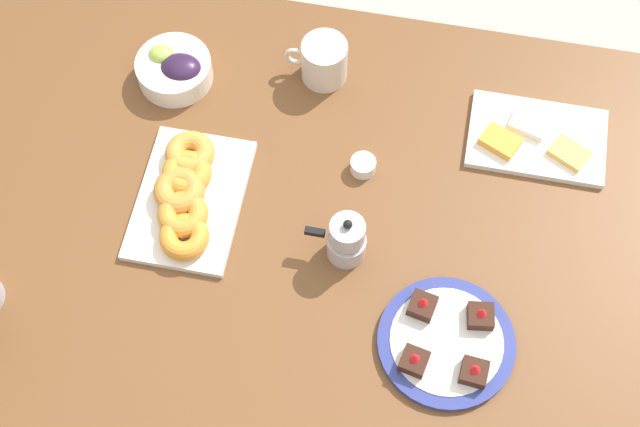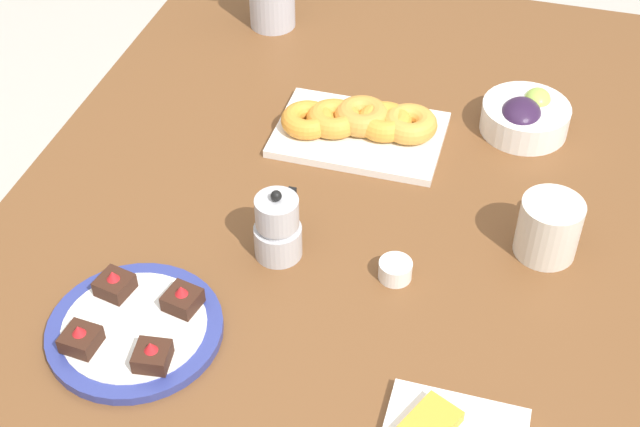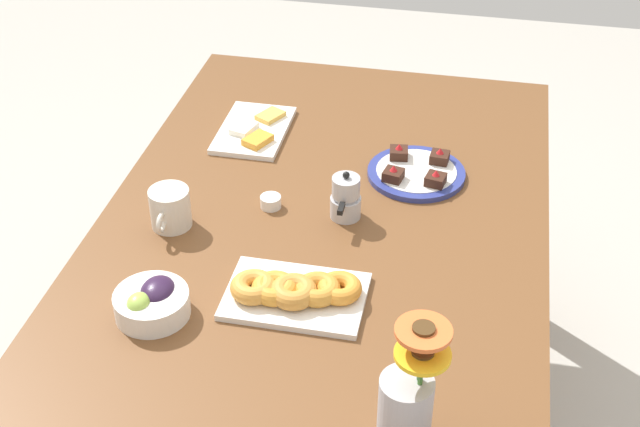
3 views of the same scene
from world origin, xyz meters
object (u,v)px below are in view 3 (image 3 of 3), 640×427
object	(u,v)px
dining_table	(320,258)
croissant_platter	(295,291)
jam_cup_honey	(271,201)
moka_pot	(346,198)
cheese_platter	(254,130)
dessert_plate	(416,172)
grape_bowl	(152,302)
flower_vase	(407,405)
coffee_mug	(170,208)

from	to	relation	value
dining_table	croissant_platter	bearing A→B (deg)	0.22
jam_cup_honey	moka_pot	xyz separation A→B (m)	(0.00, 0.17, 0.03)
cheese_platter	moka_pot	size ratio (longest dim) A/B	2.18
dessert_plate	moka_pot	size ratio (longest dim) A/B	1.98
dessert_plate	grape_bowl	bearing A→B (deg)	-37.03
croissant_platter	flower_vase	xyz separation A→B (m)	(0.31, 0.26, 0.07)
jam_cup_honey	dining_table	bearing A→B (deg)	65.66
dining_table	dessert_plate	bearing A→B (deg)	143.97
grape_bowl	cheese_platter	bearing A→B (deg)	178.90
grape_bowl	flower_vase	xyz separation A→B (m)	(0.22, 0.52, 0.06)
coffee_mug	moka_pot	distance (m)	0.39
croissant_platter	jam_cup_honey	size ratio (longest dim) A/B	5.83
cheese_platter	flower_vase	world-z (taller)	flower_vase
jam_cup_honey	flower_vase	world-z (taller)	flower_vase
cheese_platter	moka_pot	world-z (taller)	moka_pot
dining_table	cheese_platter	distance (m)	0.46
coffee_mug	grape_bowl	world-z (taller)	coffee_mug
dining_table	croissant_platter	distance (m)	0.27
coffee_mug	jam_cup_honey	distance (m)	0.23
jam_cup_honey	dessert_plate	distance (m)	0.37
moka_pot	coffee_mug	bearing A→B (deg)	-73.36
grape_bowl	jam_cup_honey	world-z (taller)	grape_bowl
dining_table	grape_bowl	distance (m)	0.45
flower_vase	moka_pot	xyz separation A→B (m)	(-0.61, -0.21, -0.04)
cheese_platter	croissant_platter	xyz separation A→B (m)	(0.62, 0.25, 0.01)
dessert_plate	moka_pot	distance (m)	0.24
coffee_mug	dessert_plate	distance (m)	0.60
jam_cup_honey	coffee_mug	bearing A→B (deg)	-60.40
croissant_platter	moka_pot	distance (m)	0.31
grape_bowl	croissant_platter	size ratio (longest dim) A/B	0.53
cheese_platter	flower_vase	bearing A→B (deg)	28.75
moka_pot	grape_bowl	bearing A→B (deg)	-38.09
cheese_platter	croissant_platter	distance (m)	0.67
croissant_platter	moka_pot	world-z (taller)	moka_pot
dining_table	coffee_mug	distance (m)	0.36
coffee_mug	moka_pot	world-z (taller)	moka_pot
jam_cup_honey	dessert_plate	world-z (taller)	dessert_plate
dessert_plate	cheese_platter	bearing A→B (deg)	-104.91
dining_table	moka_pot	xyz separation A→B (m)	(-0.06, 0.05, 0.13)
flower_vase	coffee_mug	bearing A→B (deg)	-130.64
coffee_mug	jam_cup_honey	xyz separation A→B (m)	(-0.11, 0.20, -0.03)
croissant_platter	jam_cup_honey	xyz separation A→B (m)	(-0.31, -0.13, -0.01)
dining_table	grape_bowl	size ratio (longest dim) A/B	10.79
cheese_platter	dining_table	bearing A→B (deg)	34.09
grape_bowl	croissant_platter	distance (m)	0.28
grape_bowl	moka_pot	bearing A→B (deg)	141.91
jam_cup_honey	moka_pot	bearing A→B (deg)	89.49
coffee_mug	cheese_platter	xyz separation A→B (m)	(-0.43, 0.08, -0.04)
cheese_platter	dessert_plate	world-z (taller)	dessert_plate
coffee_mug	cheese_platter	size ratio (longest dim) A/B	0.48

